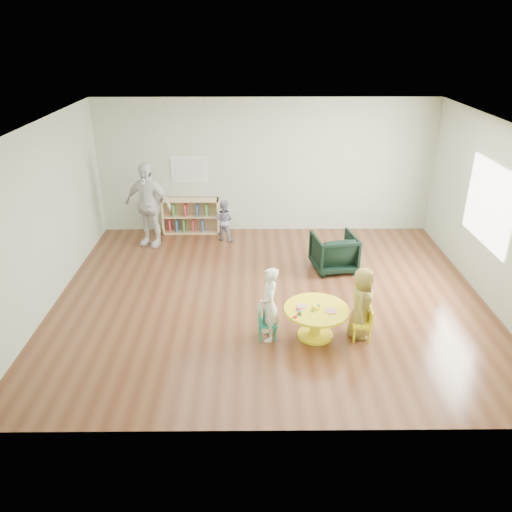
{
  "coord_description": "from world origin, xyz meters",
  "views": [
    {
      "loc": [
        -0.29,
        -7.2,
        4.11
      ],
      "look_at": [
        -0.23,
        -0.3,
        0.89
      ],
      "focal_mm": 35.0,
      "sensor_mm": 36.0,
      "label": 1
    }
  ],
  "objects_px": {
    "activity_table": "(316,317)",
    "adult_caretaker": "(148,205)",
    "armchair": "(334,252)",
    "child_left": "(269,305)",
    "bookshelf": "(190,216)",
    "kid_chair_right": "(364,323)",
    "child_right": "(362,303)",
    "toddler": "(224,220)",
    "kid_chair_left": "(265,322)"
  },
  "relations": [
    {
      "from": "activity_table",
      "to": "bookshelf",
      "type": "height_order",
      "value": "bookshelf"
    },
    {
      "from": "kid_chair_left",
      "to": "toddler",
      "type": "relative_size",
      "value": 0.58
    },
    {
      "from": "kid_chair_right",
      "to": "bookshelf",
      "type": "relative_size",
      "value": 0.41
    },
    {
      "from": "bookshelf",
      "to": "armchair",
      "type": "xyz_separation_m",
      "value": [
        2.81,
        -1.85,
        -0.02
      ]
    },
    {
      "from": "activity_table",
      "to": "child_right",
      "type": "relative_size",
      "value": 0.87
    },
    {
      "from": "bookshelf",
      "to": "armchair",
      "type": "distance_m",
      "value": 3.36
    },
    {
      "from": "armchair",
      "to": "toddler",
      "type": "relative_size",
      "value": 0.88
    },
    {
      "from": "activity_table",
      "to": "toddler",
      "type": "height_order",
      "value": "toddler"
    },
    {
      "from": "kid_chair_right",
      "to": "toddler",
      "type": "relative_size",
      "value": 0.58
    },
    {
      "from": "activity_table",
      "to": "adult_caretaker",
      "type": "xyz_separation_m",
      "value": [
        -2.97,
        3.35,
        0.53
      ]
    },
    {
      "from": "child_right",
      "to": "adult_caretaker",
      "type": "height_order",
      "value": "adult_caretaker"
    },
    {
      "from": "kid_chair_left",
      "to": "armchair",
      "type": "distance_m",
      "value": 2.55
    },
    {
      "from": "kid_chair_left",
      "to": "kid_chair_right",
      "type": "height_order",
      "value": "same"
    },
    {
      "from": "child_left",
      "to": "toddler",
      "type": "xyz_separation_m",
      "value": [
        -0.81,
        3.61,
        -0.12
      ]
    },
    {
      "from": "kid_chair_left",
      "to": "toddler",
      "type": "distance_m",
      "value": 3.68
    },
    {
      "from": "bookshelf",
      "to": "adult_caretaker",
      "type": "distance_m",
      "value": 1.11
    },
    {
      "from": "child_right",
      "to": "adult_caretaker",
      "type": "bearing_deg",
      "value": 66.76
    },
    {
      "from": "kid_chair_left",
      "to": "adult_caretaker",
      "type": "relative_size",
      "value": 0.29
    },
    {
      "from": "kid_chair_left",
      "to": "child_right",
      "type": "bearing_deg",
      "value": 90.16
    },
    {
      "from": "armchair",
      "to": "toddler",
      "type": "bearing_deg",
      "value": -44.47
    },
    {
      "from": "adult_caretaker",
      "to": "child_right",
      "type": "bearing_deg",
      "value": -23.21
    },
    {
      "from": "activity_table",
      "to": "kid_chair_left",
      "type": "relative_size",
      "value": 1.86
    },
    {
      "from": "kid_chair_right",
      "to": "child_left",
      "type": "relative_size",
      "value": 0.45
    },
    {
      "from": "activity_table",
      "to": "kid_chair_right",
      "type": "relative_size",
      "value": 1.86
    },
    {
      "from": "child_left",
      "to": "toddler",
      "type": "relative_size",
      "value": 1.28
    },
    {
      "from": "kid_chair_right",
      "to": "toddler",
      "type": "bearing_deg",
      "value": 35.41
    },
    {
      "from": "kid_chair_right",
      "to": "adult_caretaker",
      "type": "bearing_deg",
      "value": 51.52
    },
    {
      "from": "activity_table",
      "to": "armchair",
      "type": "distance_m",
      "value": 2.24
    },
    {
      "from": "kid_chair_right",
      "to": "adult_caretaker",
      "type": "relative_size",
      "value": 0.29
    },
    {
      "from": "activity_table",
      "to": "kid_chair_right",
      "type": "xyz_separation_m",
      "value": [
        0.68,
        -0.07,
        -0.05
      ]
    },
    {
      "from": "kid_chair_right",
      "to": "adult_caretaker",
      "type": "xyz_separation_m",
      "value": [
        -3.65,
        3.42,
        0.58
      ]
    },
    {
      "from": "toddler",
      "to": "bookshelf",
      "type": "bearing_deg",
      "value": -10.96
    },
    {
      "from": "bookshelf",
      "to": "toddler",
      "type": "xyz_separation_m",
      "value": [
        0.74,
        -0.44,
        0.07
      ]
    },
    {
      "from": "bookshelf",
      "to": "kid_chair_right",
      "type": "bearing_deg",
      "value": -54.52
    },
    {
      "from": "kid_chair_right",
      "to": "kid_chair_left",
      "type": "bearing_deg",
      "value": 92.85
    },
    {
      "from": "toddler",
      "to": "armchair",
      "type": "bearing_deg",
      "value": 165.71
    },
    {
      "from": "armchair",
      "to": "child_left",
      "type": "xyz_separation_m",
      "value": [
        -1.25,
        -2.2,
        0.21
      ]
    },
    {
      "from": "activity_table",
      "to": "armchair",
      "type": "xyz_separation_m",
      "value": [
        0.58,
        2.16,
        0.03
      ]
    },
    {
      "from": "bookshelf",
      "to": "adult_caretaker",
      "type": "relative_size",
      "value": 0.7
    },
    {
      "from": "kid_chair_left",
      "to": "child_right",
      "type": "height_order",
      "value": "child_right"
    },
    {
      "from": "kid_chair_right",
      "to": "activity_table",
      "type": "bearing_deg",
      "value": 88.42
    },
    {
      "from": "armchair",
      "to": "toddler",
      "type": "height_order",
      "value": "toddler"
    },
    {
      "from": "bookshelf",
      "to": "child_left",
      "type": "height_order",
      "value": "child_left"
    },
    {
      "from": "kid_chair_right",
      "to": "child_left",
      "type": "distance_m",
      "value": 1.38
    },
    {
      "from": "toddler",
      "to": "adult_caretaker",
      "type": "height_order",
      "value": "adult_caretaker"
    },
    {
      "from": "toddler",
      "to": "adult_caretaker",
      "type": "relative_size",
      "value": 0.51
    },
    {
      "from": "kid_chair_right",
      "to": "armchair",
      "type": "relative_size",
      "value": 0.66
    },
    {
      "from": "kid_chair_right",
      "to": "armchair",
      "type": "distance_m",
      "value": 2.24
    },
    {
      "from": "child_right",
      "to": "toddler",
      "type": "bearing_deg",
      "value": 50.33
    },
    {
      "from": "kid_chair_right",
      "to": "bookshelf",
      "type": "xyz_separation_m",
      "value": [
        -2.91,
        4.08,
        0.1
      ]
    }
  ]
}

